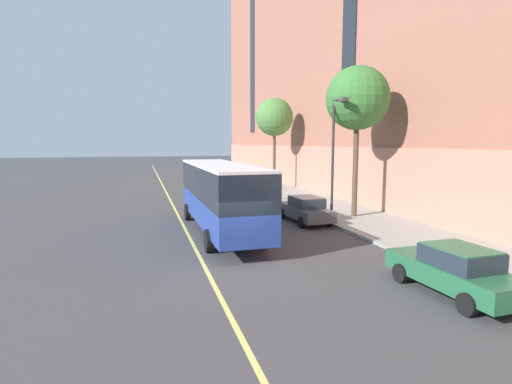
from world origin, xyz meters
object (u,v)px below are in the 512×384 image
at_px(parked_car_green_2, 235,182).
at_px(parked_car_green_3, 455,270).
at_px(parked_car_green_5, 224,177).
at_px(street_lamp, 335,147).
at_px(fire_hydrant, 280,195).
at_px(parked_car_darkgray_0, 305,209).
at_px(street_tree_far_uptown, 274,118).
at_px(city_bus, 220,193).
at_px(street_tree_mid_block, 358,99).

relative_size(parked_car_green_2, parked_car_green_3, 1.00).
xyz_separation_m(parked_car_green_5, street_lamp, (1.69, -24.47, 3.71)).
relative_size(parked_car_green_3, fire_hydrant, 6.32).
xyz_separation_m(parked_car_darkgray_0, parked_car_green_3, (-0.03, -11.89, -0.00)).
distance_m(street_tree_far_uptown, fire_hydrant, 9.92).
xyz_separation_m(city_bus, street_tree_far_uptown, (8.83, 17.42, 5.08)).
relative_size(street_lamp, fire_hydrant, 9.89).
bearing_deg(street_tree_mid_block, parked_car_green_5, 98.26).
relative_size(city_bus, parked_car_green_3, 2.59).
distance_m(parked_car_green_5, street_lamp, 24.80).
xyz_separation_m(city_bus, parked_car_green_2, (5.20, 18.91, -1.33)).
bearing_deg(city_bus, street_lamp, 8.36).
distance_m(street_tree_mid_block, street_tree_far_uptown, 15.73).
height_order(city_bus, parked_car_green_5, city_bus).
bearing_deg(street_lamp, street_tree_far_uptown, 83.82).
bearing_deg(parked_car_green_5, parked_car_green_2, -91.44).
height_order(parked_car_green_5, street_tree_far_uptown, street_tree_far_uptown).
distance_m(street_lamp, fire_hydrant, 10.14).
distance_m(city_bus, parked_car_green_2, 19.66).
bearing_deg(street_tree_mid_block, street_lamp, -159.98).
distance_m(street_tree_mid_block, street_lamp, 3.43).
xyz_separation_m(city_bus, parked_car_darkgray_0, (5.39, 1.40, -1.33)).
bearing_deg(fire_hydrant, parked_car_green_5, 95.97).
distance_m(parked_car_darkgray_0, street_lamp, 4.09).
relative_size(parked_car_darkgray_0, street_lamp, 0.67).
height_order(parked_car_darkgray_0, fire_hydrant, parked_car_darkgray_0).
height_order(parked_car_green_3, street_tree_far_uptown, street_tree_far_uptown).
distance_m(city_bus, parked_car_darkgray_0, 5.72).
bearing_deg(street_lamp, parked_car_green_2, 95.91).
bearing_deg(parked_car_green_2, city_bus, -105.39).
height_order(parked_car_green_3, street_lamp, street_lamp).
distance_m(parked_car_darkgray_0, parked_car_green_5, 24.11).
relative_size(parked_car_darkgray_0, street_tree_far_uptown, 0.54).
relative_size(parked_car_green_3, street_tree_far_uptown, 0.51).
height_order(parked_car_green_2, street_lamp, street_lamp).
relative_size(street_tree_far_uptown, fire_hydrant, 12.40).
bearing_deg(city_bus, parked_car_green_3, -62.96).
bearing_deg(parked_car_green_2, street_tree_far_uptown, -22.35).
relative_size(street_tree_mid_block, fire_hydrant, 12.75).
height_order(city_bus, parked_car_green_2, city_bus).
distance_m(parked_car_green_3, street_tree_mid_block, 14.27).
relative_size(city_bus, street_lamp, 1.65).
xyz_separation_m(parked_car_green_3, street_tree_mid_block, (3.47, 12.18, 6.58)).
xyz_separation_m(city_bus, street_tree_mid_block, (8.83, 1.68, 5.25)).
distance_m(parked_car_darkgray_0, parked_car_green_2, 17.51).
bearing_deg(street_tree_far_uptown, parked_car_darkgray_0, -102.13).
distance_m(city_bus, street_lamp, 7.52).
height_order(city_bus, parked_car_green_3, city_bus).
bearing_deg(fire_hydrant, parked_car_green_2, 101.56).
height_order(city_bus, street_tree_far_uptown, street_tree_far_uptown).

